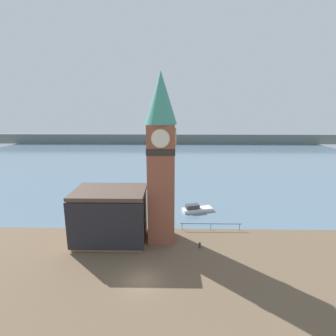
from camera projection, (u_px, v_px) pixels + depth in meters
The scene contains 8 objects.
ground_plane at pixel (142, 281), 29.96m from camera, with size 160.00×160.00×0.00m, color brown.
water at pixel (164, 158), 101.16m from camera, with size 160.00×120.00×0.00m.
far_shoreline at pixel (166, 139), 139.51m from camera, with size 180.00×3.00×5.00m.
pier_railing at pixel (211, 224), 42.16m from camera, with size 9.85×0.08×1.09m.
clock_tower at pixel (161, 155), 36.64m from camera, with size 4.35×4.35×24.09m.
pier_building at pixel (111, 216), 38.21m from camera, with size 10.38×7.37×7.83m.
boat_near at pixel (196, 209), 49.76m from camera, with size 5.97×3.38×1.40m.
mooring_bollard_near at pixel (200, 245), 36.90m from camera, with size 0.32×0.32×0.85m.
Camera 1 is at (3.44, -26.11, 19.51)m, focal length 28.00 mm.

